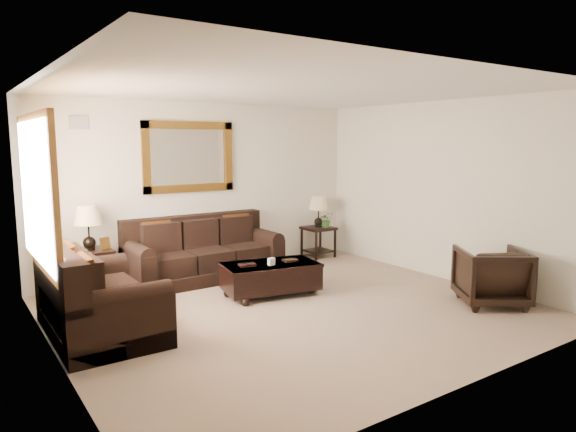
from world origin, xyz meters
TOP-DOWN VIEW (x-y plane):
  - room at (0.00, 0.00)m, footprint 5.51×5.01m
  - window at (-2.70, 0.90)m, footprint 0.07×1.96m
  - mirror at (-0.29, 2.47)m, footprint 1.50×0.06m
  - air_vent at (-1.90, 2.48)m, footprint 0.25×0.02m
  - sofa at (-0.29, 2.04)m, footprint 2.31×1.00m
  - loveseat at (-2.27, 0.55)m, footprint 1.04×1.75m
  - end_table_left at (-1.91, 2.18)m, footprint 0.56×0.56m
  - end_table_right at (2.09, 2.21)m, footprint 0.51×0.51m
  - coffee_table at (0.10, 0.71)m, footprint 1.40×0.94m
  - armchair at (2.20, -1.27)m, footprint 1.07×1.06m
  - potted_plant at (2.20, 2.12)m, footprint 0.33×0.35m

SIDE VIEW (x-z plane):
  - coffee_table at x=0.10m, z-range 0.00..0.55m
  - sofa at x=-0.29m, z-range -0.13..0.82m
  - loveseat at x=-2.27m, z-range -0.13..0.85m
  - armchair at x=2.20m, z-range 0.00..0.82m
  - potted_plant at x=2.20m, z-range 0.55..0.77m
  - end_table_right at x=2.09m, z-range 0.17..1.28m
  - end_table_left at x=-1.91m, z-range 0.19..1.42m
  - room at x=0.00m, z-range 0.00..2.71m
  - window at x=-2.70m, z-range 0.72..2.38m
  - mirror at x=-0.29m, z-range 1.30..2.40m
  - air_vent at x=-1.90m, z-range 2.26..2.44m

